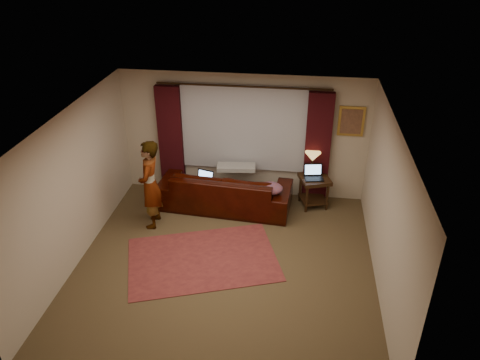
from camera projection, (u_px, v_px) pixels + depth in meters
The scene contains 20 objects.
floor at pixel (225, 265), 7.98m from camera, with size 5.00×5.00×0.01m, color brown.
ceiling at pixel (222, 122), 6.72m from camera, with size 5.00×5.00×0.02m, color silver.
wall_back at pixel (244, 136), 9.51m from camera, with size 5.00×0.02×2.60m, color #C3B39A.
wall_front at pixel (187, 316), 5.18m from camera, with size 5.00×0.02×2.60m, color #C3B39A.
wall_left at pixel (73, 189), 7.64m from camera, with size 0.02×5.00×2.60m, color #C3B39A.
wall_right at pixel (387, 211), 7.05m from camera, with size 0.02×5.00×2.60m, color #C3B39A.
sheer_curtain at pixel (243, 128), 9.37m from camera, with size 2.50×0.05×1.80m, color #A7A8AF.
drape_left at pixel (171, 140), 9.65m from camera, with size 0.50×0.14×2.30m, color black.
drape_right at pixel (318, 148), 9.30m from camera, with size 0.50×0.14×2.30m, color black.
curtain_rod at pixel (243, 86), 8.90m from camera, with size 0.04×0.04×3.40m, color black.
picture_frame at pixel (351, 121), 9.03m from camera, with size 0.50×0.04×0.60m, color gold.
sofa at pixel (225, 183), 9.37m from camera, with size 2.64×1.14×1.07m, color black.
throw_blanket at pixel (236, 155), 9.31m from camera, with size 0.77×0.31×0.09m, color gray.
clothing_pile at pixel (270, 189), 8.97m from camera, with size 0.50×0.39×0.21m, color #754254.
laptop_sofa at pixel (203, 179), 9.26m from camera, with size 0.35×0.38×0.25m, color black, non-canonical shape.
area_rug at pixel (203, 259), 8.10m from camera, with size 2.52×1.68×0.01m, color maroon.
end_table at pixel (314, 192), 9.49m from camera, with size 0.56×0.56×0.65m, color black.
tiffany_lamp at pixel (312, 164), 9.32m from camera, with size 0.32×0.32×0.50m, color olive, non-canonical shape.
laptop_table at pixel (314, 173), 9.23m from camera, with size 0.36×0.40×0.26m, color black, non-canonical shape.
person at pixel (150, 185), 8.63m from camera, with size 0.51×0.51×1.74m, color gray.
Camera 1 is at (1.09, -6.19, 5.12)m, focal length 35.00 mm.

